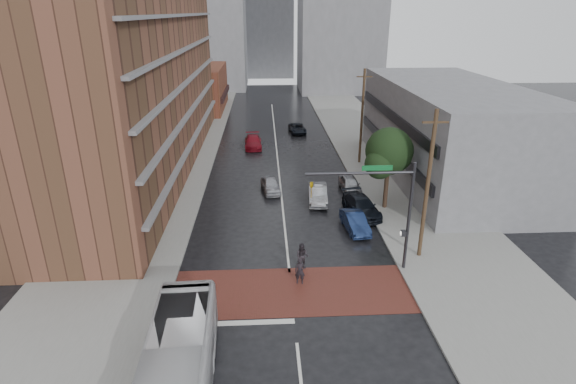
{
  "coord_description": "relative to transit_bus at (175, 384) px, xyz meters",
  "views": [
    {
      "loc": [
        -1.4,
        -21.84,
        15.36
      ],
      "look_at": [
        0.17,
        7.45,
        3.5
      ],
      "focal_mm": 28.0,
      "sensor_mm": 36.0,
      "label": 1
    }
  ],
  "objects": [
    {
      "name": "pedestrian_a",
      "position": [
        5.72,
        9.23,
        -0.73
      ],
      "size": [
        0.67,
        0.48,
        1.71
      ],
      "primitive_type": "imported",
      "rotation": [
        0.0,
        0.0,
        -0.12
      ],
      "color": "black",
      "rests_on": "ground"
    },
    {
      "name": "crosswalk",
      "position": [
        5.15,
        8.44,
        -1.57
      ],
      "size": [
        14.0,
        5.0,
        0.02
      ],
      "primitive_type": "cube",
      "color": "maroon",
      "rests_on": "ground"
    },
    {
      "name": "car_parked_near",
      "position": [
        10.39,
        16.13,
        -0.92
      ],
      "size": [
        1.83,
        4.14,
        1.32
      ],
      "primitive_type": "imported",
      "rotation": [
        0.0,
        0.0,
        0.11
      ],
      "color": "#15254C",
      "rests_on": "ground"
    },
    {
      "name": "distant_tower_west",
      "position": [
        -8.85,
        85.94,
        14.42
      ],
      "size": [
        18.0,
        16.0,
        32.0
      ],
      "primitive_type": "cube",
      "color": "gray",
      "rests_on": "ground"
    },
    {
      "name": "signal_mast",
      "position": [
        11.0,
        10.44,
        3.15
      ],
      "size": [
        6.5,
        0.3,
        7.2
      ],
      "color": "#2D2D33",
      "rests_on": "ground"
    },
    {
      "name": "building_east",
      "position": [
        21.65,
        27.94,
        2.92
      ],
      "size": [
        11.0,
        26.0,
        9.0
      ],
      "primitive_type": "cube",
      "color": "gray",
      "rests_on": "ground"
    },
    {
      "name": "street_tree",
      "position": [
        13.67,
        19.98,
        3.15
      ],
      "size": [
        4.2,
        4.1,
        6.9
      ],
      "color": "#332319",
      "rests_on": "ground"
    },
    {
      "name": "car_parked_far",
      "position": [
        11.45,
        23.94,
        -0.89
      ],
      "size": [
        1.76,
        4.1,
        1.38
      ],
      "primitive_type": "imported",
      "rotation": [
        0.0,
        0.0,
        0.03
      ],
      "color": "#93969A",
      "rests_on": "ground"
    },
    {
      "name": "car_travel_c",
      "position": [
        2.35,
        38.66,
        -0.87
      ],
      "size": [
        2.17,
        4.96,
        1.42
      ],
      "primitive_type": "imported",
      "rotation": [
        0.0,
        0.0,
        0.04
      ],
      "color": "maroon",
      "rests_on": "ground"
    },
    {
      "name": "utility_pole_near",
      "position": [
        13.95,
        11.94,
        3.56
      ],
      "size": [
        1.6,
        0.26,
        10.0
      ],
      "color": "#473321",
      "rests_on": "ground"
    },
    {
      "name": "car_travel_b",
      "position": [
        8.22,
        21.68,
        -0.86
      ],
      "size": [
        1.85,
        4.52,
        1.46
      ],
      "primitive_type": "imported",
      "rotation": [
        0.0,
        0.0,
        -0.07
      ],
      "color": "#A3A6AB",
      "rests_on": "ground"
    },
    {
      "name": "ground",
      "position": [
        5.15,
        7.94,
        -1.58
      ],
      "size": [
        160.0,
        160.0,
        0.0
      ],
      "primitive_type": "plane",
      "color": "black",
      "rests_on": "ground"
    },
    {
      "name": "storefront_west",
      "position": [
        -6.85,
        61.94,
        1.92
      ],
      "size": [
        8.0,
        16.0,
        7.0
      ],
      "primitive_type": "cube",
      "color": "brown",
      "rests_on": "ground"
    },
    {
      "name": "apartment_block",
      "position": [
        -8.85,
        31.94,
        12.42
      ],
      "size": [
        10.0,
        44.0,
        28.0
      ],
      "primitive_type": "cube",
      "color": "brown",
      "rests_on": "ground"
    },
    {
      "name": "utility_pole_far",
      "position": [
        13.95,
        31.94,
        3.56
      ],
      "size": [
        1.6,
        0.26,
        10.0
      ],
      "color": "#473321",
      "rests_on": "ground"
    },
    {
      "name": "distant_tower_center",
      "position": [
        5.15,
        102.94,
        10.42
      ],
      "size": [
        12.0,
        10.0,
        24.0
      ],
      "primitive_type": "cube",
      "color": "gray",
      "rests_on": "ground"
    },
    {
      "name": "transit_bus",
      "position": [
        0.0,
        0.0,
        0.0
      ],
      "size": [
        3.13,
        11.47,
        3.17
      ],
      "primitive_type": "imported",
      "rotation": [
        0.0,
        0.0,
        0.04
      ],
      "color": "silver",
      "rests_on": "ground"
    },
    {
      "name": "sidewalk_east",
      "position": [
        16.65,
        32.94,
        -1.51
      ],
      "size": [
        9.0,
        90.0,
        0.15
      ],
      "primitive_type": "cube",
      "color": "gray",
      "rests_on": "ground"
    },
    {
      "name": "car_parked_mid",
      "position": [
        11.45,
        18.92,
        -0.86
      ],
      "size": [
        2.9,
        5.28,
        1.45
      ],
      "primitive_type": "imported",
      "rotation": [
        0.0,
        0.0,
        0.18
      ],
      "color": "black",
      "rests_on": "ground"
    },
    {
      "name": "sidewalk_west",
      "position": [
        -6.35,
        32.94,
        -1.51
      ],
      "size": [
        9.0,
        90.0,
        0.15
      ],
      "primitive_type": "cube",
      "color": "gray",
      "rests_on": "ground"
    },
    {
      "name": "suv_travel",
      "position": [
        8.21,
        45.45,
        -0.97
      ],
      "size": [
        2.36,
        4.56,
        1.23
      ],
      "primitive_type": "imported",
      "rotation": [
        0.0,
        0.0,
        0.07
      ],
      "color": "black",
      "rests_on": "ground"
    },
    {
      "name": "car_travel_a",
      "position": [
        4.2,
        24.19,
        -0.94
      ],
      "size": [
        2.02,
        3.95,
        1.29
      ],
      "primitive_type": "imported",
      "rotation": [
        0.0,
        0.0,
        0.14
      ],
      "color": "#A4A5AC",
      "rests_on": "ground"
    },
    {
      "name": "pedestrian_b",
      "position": [
        5.99,
        10.94,
        -0.72
      ],
      "size": [
        1.01,
        0.9,
        1.74
      ],
      "primitive_type": "imported",
      "rotation": [
        0.0,
        0.0,
        -0.33
      ],
      "color": "#262127",
      "rests_on": "ground"
    }
  ]
}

